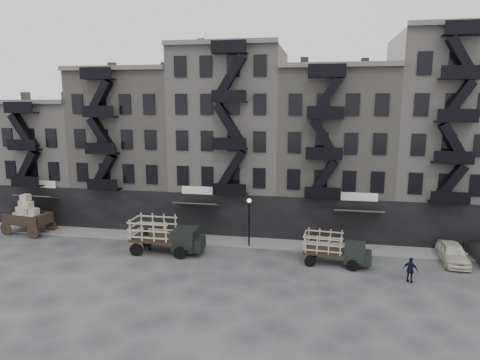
% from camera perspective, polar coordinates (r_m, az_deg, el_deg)
% --- Properties ---
extents(ground, '(140.00, 140.00, 0.00)m').
position_cam_1_polar(ground, '(35.10, -4.41, -10.05)').
color(ground, '#38383A').
rests_on(ground, ground).
extents(sidewalk, '(55.00, 2.50, 0.15)m').
position_cam_1_polar(sidewalk, '(38.50, -2.96, -8.01)').
color(sidewalk, slate).
rests_on(sidewalk, ground).
extents(building_west, '(10.00, 11.35, 13.20)m').
position_cam_1_polar(building_west, '(50.84, -23.81, 2.54)').
color(building_west, gray).
rests_on(building_west, ground).
extents(building_midwest, '(10.00, 11.35, 16.20)m').
position_cam_1_polar(building_midwest, '(45.76, -13.53, 4.24)').
color(building_midwest, slate).
rests_on(building_midwest, ground).
extents(building_center, '(10.00, 11.35, 18.20)m').
position_cam_1_polar(building_center, '(42.57, -1.15, 5.43)').
color(building_center, gray).
rests_on(building_center, ground).
extents(building_mideast, '(10.00, 11.35, 16.20)m').
position_cam_1_polar(building_mideast, '(41.81, 12.43, 3.70)').
color(building_mideast, slate).
rests_on(building_mideast, ground).
extents(building_east, '(10.00, 11.35, 19.20)m').
position_cam_1_polar(building_east, '(43.16, 25.95, 5.09)').
color(building_east, gray).
rests_on(building_east, ground).
extents(lamp_post, '(0.36, 0.36, 4.28)m').
position_cam_1_polar(lamp_post, '(36.05, 1.23, -4.80)').
color(lamp_post, black).
rests_on(lamp_post, ground).
extents(wagon, '(4.64, 2.92, 3.69)m').
position_cam_1_polar(wagon, '(44.68, -26.65, -3.80)').
color(wagon, black).
rests_on(wagon, ground).
extents(stake_truck_west, '(5.98, 2.53, 2.98)m').
position_cam_1_polar(stake_truck_west, '(35.67, -9.97, -6.95)').
color(stake_truck_west, black).
rests_on(stake_truck_west, ground).
extents(stake_truck_east, '(5.12, 2.45, 2.49)m').
position_cam_1_polar(stake_truck_east, '(33.58, 12.55, -8.68)').
color(stake_truck_east, black).
rests_on(stake_truck_east, ground).
extents(car_east, '(1.98, 4.61, 1.55)m').
position_cam_1_polar(car_east, '(37.17, 26.50, -8.71)').
color(car_east, beige).
rests_on(car_east, ground).
extents(pedestrian_mid, '(1.05, 0.90, 1.87)m').
position_cam_1_polar(pedestrian_mid, '(36.98, -12.48, -7.65)').
color(pedestrian_mid, black).
rests_on(pedestrian_mid, ground).
extents(policeman, '(1.13, 0.90, 1.79)m').
position_cam_1_polar(policeman, '(32.17, 21.79, -11.09)').
color(policeman, black).
rests_on(policeman, ground).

